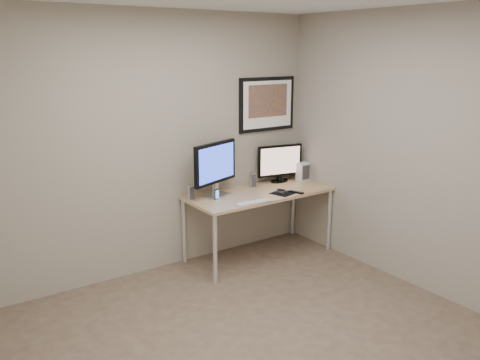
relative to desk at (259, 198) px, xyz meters
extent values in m
plane|color=#4F3E31|center=(-1.00, -1.35, -0.66)|extent=(3.60, 3.60, 0.00)
plane|color=gray|center=(-1.00, 0.35, 0.64)|extent=(3.60, 0.00, 3.60)
plane|color=gray|center=(0.80, -1.35, 0.64)|extent=(0.00, 3.40, 3.40)
cube|color=#A16E4E|center=(0.00, 0.00, 0.05)|extent=(1.60, 0.70, 0.03)
cylinder|color=silver|center=(-0.76, -0.31, -0.31)|extent=(0.04, 0.04, 0.70)
cylinder|color=silver|center=(-0.76, 0.31, -0.31)|extent=(0.04, 0.04, 0.70)
cylinder|color=silver|center=(0.76, -0.31, -0.31)|extent=(0.04, 0.04, 0.70)
cylinder|color=silver|center=(0.76, 0.31, -0.31)|extent=(0.04, 0.04, 0.70)
cube|color=black|center=(0.35, 0.33, 0.96)|extent=(0.75, 0.03, 0.60)
cube|color=white|center=(0.35, 0.32, 0.96)|extent=(0.67, 0.00, 0.52)
cube|color=orange|center=(0.35, 0.31, 1.00)|extent=(0.54, 0.00, 0.36)
cube|color=#B9B9BE|center=(-0.48, 0.12, 0.08)|extent=(0.34, 0.29, 0.02)
cube|color=#B9B9BE|center=(-0.48, 0.12, 0.15)|extent=(0.07, 0.06, 0.12)
cube|color=black|center=(-0.48, 0.12, 0.42)|extent=(0.60, 0.25, 0.43)
cube|color=#1D36B0|center=(-0.48, 0.10, 0.42)|extent=(0.53, 0.19, 0.36)
cube|color=black|center=(0.45, 0.21, 0.08)|extent=(0.25, 0.17, 0.02)
cube|color=black|center=(0.45, 0.21, 0.11)|extent=(0.06, 0.05, 0.05)
cube|color=black|center=(0.45, 0.21, 0.32)|extent=(0.55, 0.14, 0.36)
cube|color=tan|center=(0.45, 0.19, 0.32)|extent=(0.49, 0.10, 0.31)
cylinder|color=#B9B9BE|center=(-0.76, 0.15, 0.15)|extent=(0.07, 0.07, 0.16)
cylinder|color=#B9B9BE|center=(0.06, 0.20, 0.15)|extent=(0.08, 0.08, 0.17)
cube|color=black|center=(-0.55, -0.02, 0.13)|extent=(0.07, 0.07, 0.12)
cube|color=silver|center=(-0.29, -0.29, 0.07)|extent=(0.39, 0.13, 0.01)
cube|color=black|center=(0.19, -0.19, 0.07)|extent=(0.29, 0.27, 0.00)
ellipsoid|color=black|center=(0.18, -0.15, 0.09)|extent=(0.09, 0.13, 0.04)
cube|color=black|center=(0.31, -0.26, 0.08)|extent=(0.09, 0.17, 0.02)
cube|color=silver|center=(0.72, 0.11, 0.17)|extent=(0.14, 0.11, 0.21)
camera|label=1|loc=(-3.17, -4.19, 1.56)|focal=38.00mm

